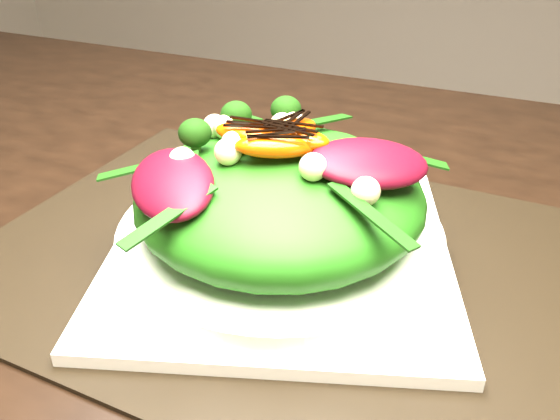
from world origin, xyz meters
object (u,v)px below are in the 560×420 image
at_px(placemat, 280,258).
at_px(plate_base, 280,251).
at_px(orange_segment, 283,126).
at_px(salad_bowl, 280,235).
at_px(dining_table, 67,189).
at_px(lettuce_mound, 280,196).

height_order(placemat, plate_base, plate_base).
height_order(placemat, orange_segment, orange_segment).
bearing_deg(salad_bowl, dining_table, 168.97).
xyz_separation_m(placemat, plate_base, (0.00, -0.00, 0.01)).
xyz_separation_m(placemat, salad_bowl, (0.00, -0.00, 0.02)).
bearing_deg(orange_segment, dining_table, 175.33).
height_order(dining_table, lettuce_mound, dining_table).
relative_size(plate_base, lettuce_mound, 1.20).
relative_size(lettuce_mound, orange_segment, 3.67).
distance_m(plate_base, orange_segment, 0.11).
bearing_deg(orange_segment, salad_bowl, -70.34).
bearing_deg(placemat, lettuce_mound, -90.00).
bearing_deg(lettuce_mound, salad_bowl, 0.00).
relative_size(salad_bowl, orange_segment, 4.22).
relative_size(dining_table, lettuce_mound, 6.81).
bearing_deg(lettuce_mound, orange_segment, 109.66).
xyz_separation_m(dining_table, orange_segment, (0.27, -0.02, 0.13)).
bearing_deg(orange_segment, plate_base, -70.34).
distance_m(dining_table, lettuce_mound, 0.30).
xyz_separation_m(dining_table, lettuce_mound, (0.28, -0.06, 0.08)).
bearing_deg(plate_base, orange_segment, 109.66).
xyz_separation_m(plate_base, orange_segment, (-0.01, 0.03, 0.10)).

